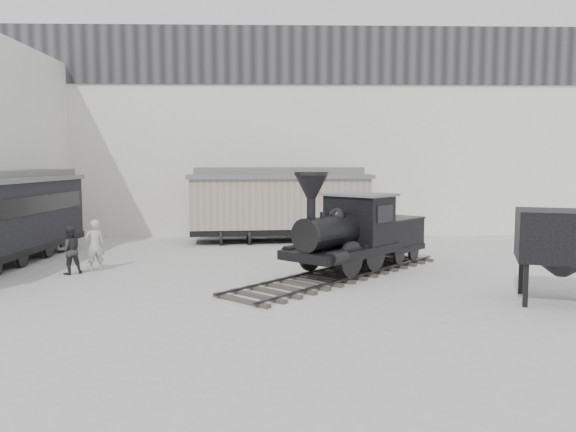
{
  "coord_description": "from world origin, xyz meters",
  "views": [
    {
      "loc": [
        -0.3,
        -16.07,
        3.98
      ],
      "look_at": [
        0.23,
        4.24,
        2.0
      ],
      "focal_mm": 35.0,
      "sensor_mm": 36.0,
      "label": 1
    }
  ],
  "objects_px": {
    "boxcar": "(279,203)",
    "visitor_a": "(95,245)",
    "visitor_b": "(69,250)",
    "coal_hopper": "(563,243)",
    "locomotive": "(353,237)"
  },
  "relations": [
    {
      "from": "boxcar",
      "to": "visitor_a",
      "type": "xyz_separation_m",
      "value": [
        -6.79,
        -7.45,
        -0.99
      ]
    },
    {
      "from": "locomotive",
      "to": "boxcar",
      "type": "xyz_separation_m",
      "value": [
        -2.54,
        8.09,
        0.62
      ]
    },
    {
      "from": "locomotive",
      "to": "visitor_a",
      "type": "height_order",
      "value": "locomotive"
    },
    {
      "from": "visitor_b",
      "to": "locomotive",
      "type": "bearing_deg",
      "value": 145.53
    },
    {
      "from": "locomotive",
      "to": "coal_hopper",
      "type": "distance_m",
      "value": 6.84
    },
    {
      "from": "visitor_a",
      "to": "locomotive",
      "type": "bearing_deg",
      "value": 146.35
    },
    {
      "from": "locomotive",
      "to": "visitor_b",
      "type": "height_order",
      "value": "locomotive"
    },
    {
      "from": "boxcar",
      "to": "visitor_a",
      "type": "distance_m",
      "value": 10.12
    },
    {
      "from": "boxcar",
      "to": "coal_hopper",
      "type": "height_order",
      "value": "boxcar"
    },
    {
      "from": "boxcar",
      "to": "visitor_a",
      "type": "relative_size",
      "value": 4.9
    },
    {
      "from": "visitor_b",
      "to": "coal_hopper",
      "type": "xyz_separation_m",
      "value": [
        15.32,
        -4.45,
        0.85
      ]
    },
    {
      "from": "visitor_b",
      "to": "coal_hopper",
      "type": "distance_m",
      "value": 15.98
    },
    {
      "from": "visitor_a",
      "to": "visitor_b",
      "type": "distance_m",
      "value": 0.9
    },
    {
      "from": "boxcar",
      "to": "coal_hopper",
      "type": "xyz_separation_m",
      "value": [
        7.81,
        -12.43,
        -0.23
      ]
    },
    {
      "from": "locomotive",
      "to": "visitor_a",
      "type": "bearing_deg",
      "value": -141.13
    }
  ]
}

